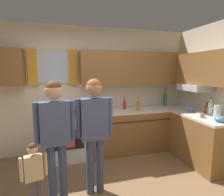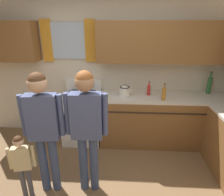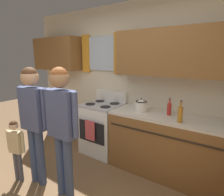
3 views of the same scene
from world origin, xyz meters
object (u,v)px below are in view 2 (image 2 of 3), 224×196
(stove_oven, at_px, (83,116))
(bottle_wine_green, at_px, (209,85))
(bottle_sauce_red, at_px, (149,90))
(small_child, at_px, (22,160))
(adult_holding_child, at_px, (43,122))
(adult_in_plaid, at_px, (87,121))
(bottle_oil_amber, at_px, (164,94))
(stovetop_kettle, at_px, (125,90))

(stove_oven, relative_size, bottle_wine_green, 2.79)
(bottle_sauce_red, relative_size, bottle_wine_green, 0.62)
(bottle_sauce_red, relative_size, small_child, 0.28)
(stove_oven, bearing_deg, small_child, -108.06)
(bottle_wine_green, bearing_deg, adult_holding_child, -149.96)
(bottle_wine_green, relative_size, small_child, 0.44)
(stove_oven, distance_m, adult_holding_child, 1.35)
(bottle_sauce_red, bearing_deg, adult_in_plaid, -125.25)
(stove_oven, relative_size, bottle_oil_amber, 3.85)
(bottle_wine_green, height_order, stovetop_kettle, bottle_wine_green)
(stovetop_kettle, height_order, small_child, stovetop_kettle)
(bottle_wine_green, distance_m, adult_in_plaid, 2.35)
(adult_in_plaid, relative_size, small_child, 1.81)
(stove_oven, xyz_separation_m, bottle_oil_amber, (1.39, -0.19, 0.54))
(bottle_oil_amber, relative_size, bottle_sauce_red, 1.16)
(adult_in_plaid, bearing_deg, adult_holding_child, -175.35)
(adult_in_plaid, bearing_deg, bottle_sauce_red, 54.75)
(stovetop_kettle, bearing_deg, adult_holding_child, -128.48)
(adult_holding_child, distance_m, small_child, 0.53)
(stove_oven, distance_m, adult_in_plaid, 1.34)
(bottle_wine_green, xyz_separation_m, small_child, (-2.68, -1.54, -0.49))
(bottle_oil_amber, height_order, bottle_sauce_red, bottle_oil_amber)
(bottle_oil_amber, relative_size, adult_holding_child, 0.18)
(bottle_sauce_red, xyz_separation_m, small_child, (-1.62, -1.40, -0.44))
(bottle_sauce_red, xyz_separation_m, stovetop_kettle, (-0.41, -0.06, 0.00))
(bottle_oil_amber, distance_m, adult_in_plaid, 1.46)
(stove_oven, relative_size, stovetop_kettle, 4.02)
(adult_in_plaid, bearing_deg, stove_oven, 104.90)
(stove_oven, xyz_separation_m, small_child, (-0.44, -1.36, 0.09))
(bottle_sauce_red, bearing_deg, small_child, -139.22)
(bottle_oil_amber, relative_size, small_child, 0.32)
(stove_oven, bearing_deg, stovetop_kettle, -2.04)
(adult_holding_child, bearing_deg, stove_oven, 81.19)
(stovetop_kettle, relative_size, adult_holding_child, 0.17)
(bottle_sauce_red, distance_m, adult_holding_child, 1.85)
(bottle_sauce_red, distance_m, stovetop_kettle, 0.42)
(stovetop_kettle, xyz_separation_m, adult_in_plaid, (-0.45, -1.16, 0.02))
(bottle_oil_amber, height_order, adult_in_plaid, adult_in_plaid)
(stovetop_kettle, xyz_separation_m, adult_holding_child, (-0.95, -1.20, 0.01))
(bottle_wine_green, relative_size, adult_holding_child, 0.25)
(stove_oven, relative_size, small_child, 1.24)
(adult_in_plaid, bearing_deg, bottle_wine_green, 35.33)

